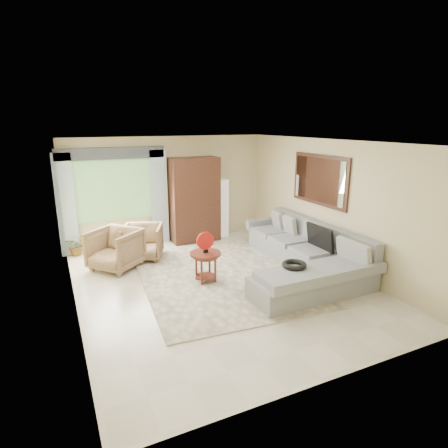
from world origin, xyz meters
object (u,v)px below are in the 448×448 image
potted_plant (76,244)px  armchair_left (115,249)px  sectional_sofa (304,259)px  coffee_table (206,267)px  floor_lamp (223,208)px  tv_screen (320,238)px  armchair_right (143,242)px  armoire (194,200)px

potted_plant → armchair_left: bearing=-61.0°
sectional_sofa → potted_plant: sectional_sofa is taller
coffee_table → floor_lamp: bearing=59.0°
tv_screen → coffee_table: 2.33m
tv_screen → armchair_left: (-3.66, 1.91, -0.30)m
sectional_sofa → floor_lamp: floor_lamp is taller
coffee_table → armchair_left: size_ratio=0.64×
tv_screen → armchair_left: tv_screen is taller
sectional_sofa → coffee_table: size_ratio=5.93×
tv_screen → floor_lamp: bearing=102.9°
armchair_left → armchair_right: size_ratio=1.09×
tv_screen → armchair_right: tv_screen is taller
armchair_right → potted_plant: bearing=169.0°
armoire → floor_lamp: (0.80, 0.06, -0.30)m
tv_screen → coffee_table: (-2.24, 0.50, -0.41)m
coffee_table → armchair_left: armchair_left is taller
tv_screen → armchair_right: (-3.02, 2.24, -0.34)m
tv_screen → armoire: armoire is taller
armchair_left → floor_lamp: size_ratio=0.61×
coffee_table → armoire: armoire is taller
sectional_sofa → potted_plant: (-4.06, 3.01, -0.04)m
tv_screen → floor_lamp: size_ratio=0.49×
coffee_table → potted_plant: coffee_table is taller
coffee_table → floor_lamp: size_ratio=0.39×
tv_screen → floor_lamp: (-0.70, 3.06, 0.03)m
armchair_left → floor_lamp: (2.96, 1.15, 0.33)m
floor_lamp → armchair_left: bearing=-158.7°
sectional_sofa → armchair_left: size_ratio=3.78×
armchair_left → armoire: 2.50m
coffee_table → tv_screen: bearing=-12.5°
armchair_right → sectional_sofa: bearing=-15.0°
coffee_table → armoire: size_ratio=0.28×
armchair_right → armoire: size_ratio=0.40×
tv_screen → armchair_left: size_ratio=0.81×
potted_plant → armoire: bearing=-2.3°
tv_screen → armchair_right: bearing=143.4°
armchair_right → floor_lamp: floor_lamp is taller
armoire → tv_screen: bearing=-63.4°
sectional_sofa → armoire: size_ratio=1.65×
coffee_table → armoire: (0.74, 2.50, 0.74)m
tv_screen → floor_lamp: floor_lamp is taller
armchair_left → floor_lamp: 3.19m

